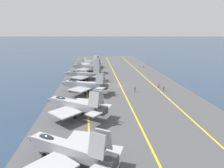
# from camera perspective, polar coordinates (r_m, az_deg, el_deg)

# --- Properties ---
(ground_plane) EXTENTS (2000.00, 2000.00, 0.00)m
(ground_plane) POSITION_cam_1_polar(r_m,az_deg,el_deg) (71.49, 2.38, -0.74)
(ground_plane) COLOR navy
(carrier_deck) EXTENTS (189.42, 43.61, 0.40)m
(carrier_deck) POSITION_cam_1_polar(r_m,az_deg,el_deg) (71.43, 2.38, -0.59)
(carrier_deck) COLOR #4C4C4F
(carrier_deck) RESTS_ON ground
(deck_stripe_foul_line) EXTENTS (170.48, 1.23, 0.01)m
(deck_stripe_foul_line) POSITION_cam_1_polar(r_m,az_deg,el_deg) (73.84, 11.66, -0.22)
(deck_stripe_foul_line) COLOR yellow
(deck_stripe_foul_line) RESTS_ON carrier_deck
(deck_stripe_centerline) EXTENTS (170.48, 0.36, 0.01)m
(deck_stripe_centerline) POSITION_cam_1_polar(r_m,az_deg,el_deg) (71.38, 2.39, -0.43)
(deck_stripe_centerline) COLOR yellow
(deck_stripe_centerline) RESTS_ON carrier_deck
(deck_stripe_edge_line) EXTENTS (170.28, 8.95, 0.01)m
(deck_stripe_edge_line) POSITION_cam_1_polar(r_m,az_deg,el_deg) (70.89, -7.27, -0.64)
(deck_stripe_edge_line) COLOR yellow
(deck_stripe_edge_line) RESTS_ON carrier_deck
(parked_jet_nearest) EXTENTS (13.16, 15.24, 6.49)m
(parked_jet_nearest) POSITION_cam_1_polar(r_m,az_deg,el_deg) (29.96, -12.48, -17.70)
(parked_jet_nearest) COLOR #A8AAAF
(parked_jet_nearest) RESTS_ON carrier_deck
(parked_jet_second) EXTENTS (13.33, 16.09, 6.73)m
(parked_jet_second) POSITION_cam_1_polar(r_m,az_deg,el_deg) (45.55, -10.53, -5.86)
(parked_jet_second) COLOR #A8AAAF
(parked_jet_second) RESTS_ON carrier_deck
(parked_jet_third) EXTENTS (12.57, 16.03, 6.49)m
(parked_jet_third) POSITION_cam_1_polar(r_m,az_deg,el_deg) (62.45, -7.92, -0.22)
(parked_jet_third) COLOR #9EA3A8
(parked_jet_third) RESTS_ON carrier_deck
(parked_jet_fourth) EXTENTS (12.60, 17.22, 6.11)m
(parked_jet_fourth) POSITION_cam_1_polar(r_m,az_deg,el_deg) (79.34, -8.12, 2.71)
(parked_jet_fourth) COLOR gray
(parked_jet_fourth) RESTS_ON carrier_deck
(parked_jet_fifth) EXTENTS (14.07, 16.15, 6.69)m
(parked_jet_fifth) POSITION_cam_1_polar(r_m,az_deg,el_deg) (94.70, -7.21, 4.90)
(parked_jet_fifth) COLOR gray
(parked_jet_fifth) RESTS_ON carrier_deck
(parked_jet_sixth) EXTENTS (12.46, 14.92, 6.54)m
(parked_jet_sixth) POSITION_cam_1_polar(r_m,az_deg,el_deg) (111.44, -6.74, 6.24)
(parked_jet_sixth) COLOR #9EA3A8
(parked_jet_sixth) RESTS_ON carrier_deck
(crew_red_vest) EXTENTS (0.40, 0.46, 1.71)m
(crew_red_vest) POSITION_cam_1_polar(r_m,az_deg,el_deg) (66.43, 14.60, -1.20)
(crew_red_vest) COLOR #383328
(crew_red_vest) RESTS_ON carrier_deck
(crew_white_vest) EXTENTS (0.38, 0.45, 1.70)m
(crew_white_vest) POSITION_cam_1_polar(r_m,az_deg,el_deg) (108.85, 9.00, 5.09)
(crew_white_vest) COLOR #4C473D
(crew_white_vest) RESTS_ON carrier_deck
(crew_purple_vest) EXTENTS (0.45, 0.37, 1.67)m
(crew_purple_vest) POSITION_cam_1_polar(r_m,az_deg,el_deg) (69.59, 13.25, -0.43)
(crew_purple_vest) COLOR #232328
(crew_purple_vest) RESTS_ON carrier_deck
(crew_blue_vest) EXTENTS (0.46, 0.45, 1.78)m
(crew_blue_vest) POSITION_cam_1_polar(r_m,az_deg,el_deg) (63.66, 6.58, -1.46)
(crew_blue_vest) COLOR #4C473D
(crew_blue_vest) RESTS_ON carrier_deck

